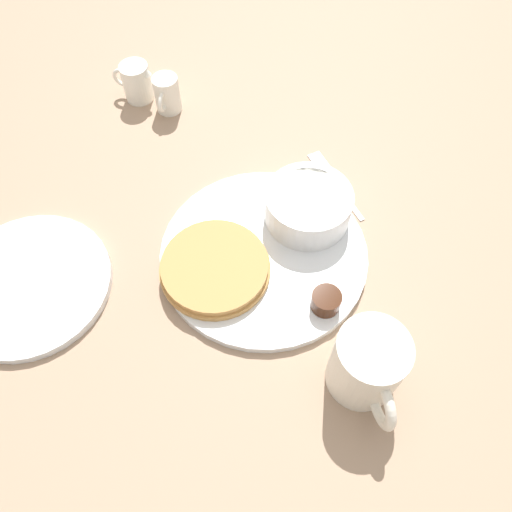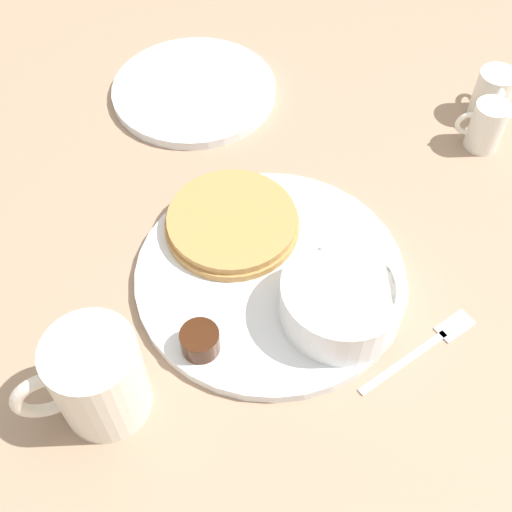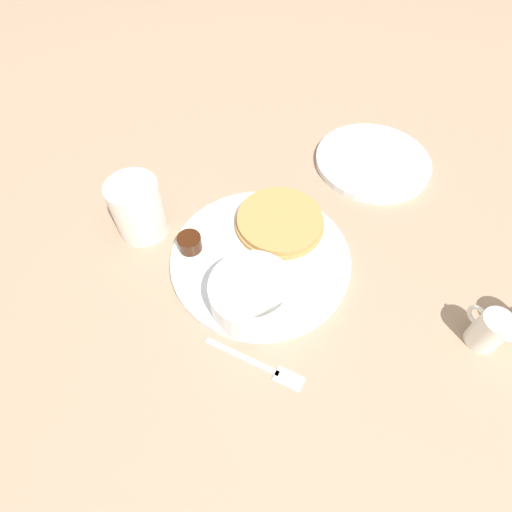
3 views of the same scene
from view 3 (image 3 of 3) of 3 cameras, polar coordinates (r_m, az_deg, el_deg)
name	(u,v)px [view 3 (image 3 of 3)]	position (r m, az deg, el deg)	size (l,w,h in m)	color
ground_plane	(260,261)	(0.62, 0.63, -0.67)	(4.00, 4.00, 0.00)	#9E7F66
plate	(260,258)	(0.61, 0.63, -0.35)	(0.27, 0.27, 0.01)	white
pancake_stack	(280,221)	(0.64, 3.41, 4.97)	(0.14, 0.14, 0.02)	#B78447
bowl	(252,294)	(0.54, -0.59, -5.42)	(0.12, 0.12, 0.05)	white
syrup_cup	(190,243)	(0.61, -9.45, 1.88)	(0.04, 0.04, 0.02)	#38190A
butter_ramekin	(237,310)	(0.54, -2.66, -7.71)	(0.05, 0.05, 0.04)	white
coffee_mug	(137,208)	(0.65, -16.67, 6.63)	(0.10, 0.09, 0.10)	silver
creamer_pitcher_near	(489,330)	(0.60, 30.31, -9.12)	(0.06, 0.04, 0.06)	white
fork	(265,367)	(0.54, 1.29, -15.62)	(0.09, 0.12, 0.00)	silver
far_plate	(373,161)	(0.79, 16.32, 12.86)	(0.21, 0.21, 0.01)	white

